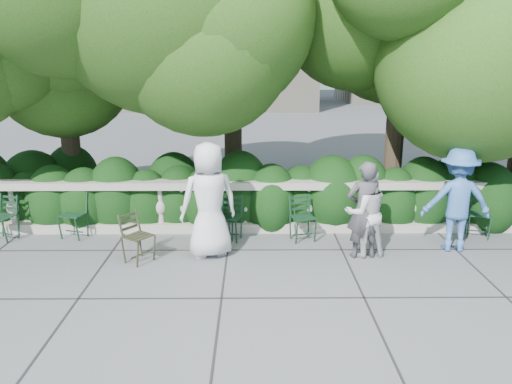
{
  "coord_description": "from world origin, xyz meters",
  "views": [
    {
      "loc": [
        -0.07,
        -7.33,
        3.26
      ],
      "look_at": [
        0.0,
        1.0,
        1.0
      ],
      "focal_mm": 35.0,
      "sensor_mm": 36.0,
      "label": 1
    }
  ],
  "objects_px": {
    "chair_c": "(227,243)",
    "person_woman_grey": "(364,210)",
    "chair_d": "(223,242)",
    "person_older_blue": "(457,200)",
    "chair_weathered": "(146,264)",
    "chair_f": "(477,239)",
    "chair_b": "(70,240)",
    "chair_a": "(0,242)",
    "person_casual_man": "(366,213)",
    "person_businessman": "(209,200)",
    "chair_e": "(305,243)"
  },
  "relations": [
    {
      "from": "chair_c",
      "to": "person_woman_grey",
      "type": "xyz_separation_m",
      "value": [
        2.3,
        -0.67,
        0.82
      ]
    },
    {
      "from": "chair_d",
      "to": "person_older_blue",
      "type": "height_order",
      "value": "person_older_blue"
    },
    {
      "from": "person_older_blue",
      "to": "chair_weathered",
      "type": "bearing_deg",
      "value": 10.64
    },
    {
      "from": "chair_d",
      "to": "chair_f",
      "type": "bearing_deg",
      "value": -11.31
    },
    {
      "from": "chair_c",
      "to": "chair_b",
      "type": "bearing_deg",
      "value": -168.68
    },
    {
      "from": "person_older_blue",
      "to": "person_woman_grey",
      "type": "bearing_deg",
      "value": 15.24
    },
    {
      "from": "chair_a",
      "to": "chair_c",
      "type": "height_order",
      "value": "same"
    },
    {
      "from": "chair_a",
      "to": "chair_b",
      "type": "height_order",
      "value": "same"
    },
    {
      "from": "chair_c",
      "to": "person_woman_grey",
      "type": "bearing_deg",
      "value": -1.91
    },
    {
      "from": "person_woman_grey",
      "to": "person_casual_man",
      "type": "bearing_deg",
      "value": -125.85
    },
    {
      "from": "person_businessman",
      "to": "person_woman_grey",
      "type": "distance_m",
      "value": 2.57
    },
    {
      "from": "chair_e",
      "to": "chair_d",
      "type": "bearing_deg",
      "value": 162.21
    },
    {
      "from": "person_woman_grey",
      "to": "person_older_blue",
      "type": "bearing_deg",
      "value": -175.48
    },
    {
      "from": "chair_a",
      "to": "chair_f",
      "type": "xyz_separation_m",
      "value": [
        8.77,
        0.08,
        0.0
      ]
    },
    {
      "from": "chair_e",
      "to": "person_businessman",
      "type": "relative_size",
      "value": 0.43
    },
    {
      "from": "chair_c",
      "to": "chair_weathered",
      "type": "xyz_separation_m",
      "value": [
        -1.28,
        -0.95,
        0.0
      ]
    },
    {
      "from": "chair_a",
      "to": "chair_f",
      "type": "distance_m",
      "value": 8.77
    },
    {
      "from": "chair_d",
      "to": "person_woman_grey",
      "type": "height_order",
      "value": "person_woman_grey"
    },
    {
      "from": "person_businessman",
      "to": "chair_c",
      "type": "bearing_deg",
      "value": -132.95
    },
    {
      "from": "chair_d",
      "to": "person_businessman",
      "type": "xyz_separation_m",
      "value": [
        -0.17,
        -0.6,
        0.97
      ]
    },
    {
      "from": "chair_e",
      "to": "person_businessman",
      "type": "height_order",
      "value": "person_businessman"
    },
    {
      "from": "chair_b",
      "to": "person_businessman",
      "type": "height_order",
      "value": "person_businessman"
    },
    {
      "from": "chair_a",
      "to": "chair_d",
      "type": "bearing_deg",
      "value": 17.01
    },
    {
      "from": "chair_d",
      "to": "chair_f",
      "type": "height_order",
      "value": "same"
    },
    {
      "from": "chair_b",
      "to": "person_woman_grey",
      "type": "distance_m",
      "value": 5.33
    },
    {
      "from": "chair_d",
      "to": "person_businessman",
      "type": "distance_m",
      "value": 1.16
    },
    {
      "from": "chair_e",
      "to": "chair_a",
      "type": "bearing_deg",
      "value": 163.3
    },
    {
      "from": "chair_weathered",
      "to": "person_older_blue",
      "type": "xyz_separation_m",
      "value": [
        5.25,
        0.6,
        0.9
      ]
    },
    {
      "from": "chair_b",
      "to": "chair_d",
      "type": "relative_size",
      "value": 1.0
    },
    {
      "from": "person_woman_grey",
      "to": "person_casual_man",
      "type": "xyz_separation_m",
      "value": [
        0.05,
        0.09,
        -0.07
      ]
    },
    {
      "from": "chair_b",
      "to": "chair_c",
      "type": "bearing_deg",
      "value": 12.44
    },
    {
      "from": "chair_weathered",
      "to": "person_businessman",
      "type": "relative_size",
      "value": 0.43
    },
    {
      "from": "chair_c",
      "to": "chair_d",
      "type": "relative_size",
      "value": 1.0
    },
    {
      "from": "person_casual_man",
      "to": "person_older_blue",
      "type": "relative_size",
      "value": 0.83
    },
    {
      "from": "chair_d",
      "to": "chair_a",
      "type": "bearing_deg",
      "value": 166.96
    },
    {
      "from": "chair_d",
      "to": "person_casual_man",
      "type": "relative_size",
      "value": 0.56
    },
    {
      "from": "chair_e",
      "to": "person_woman_grey",
      "type": "relative_size",
      "value": 0.51
    },
    {
      "from": "chair_a",
      "to": "person_businessman",
      "type": "distance_m",
      "value": 4.06
    },
    {
      "from": "chair_c",
      "to": "person_older_blue",
      "type": "xyz_separation_m",
      "value": [
        3.96,
        -0.35,
        0.9
      ]
    },
    {
      "from": "chair_weathered",
      "to": "person_casual_man",
      "type": "bearing_deg",
      "value": -48.67
    },
    {
      "from": "chair_weathered",
      "to": "person_woman_grey",
      "type": "distance_m",
      "value": 3.69
    },
    {
      "from": "chair_d",
      "to": "person_woman_grey",
      "type": "distance_m",
      "value": 2.62
    },
    {
      "from": "chair_d",
      "to": "person_casual_man",
      "type": "bearing_deg",
      "value": -26.59
    },
    {
      "from": "chair_b",
      "to": "person_older_blue",
      "type": "height_order",
      "value": "person_older_blue"
    },
    {
      "from": "chair_weathered",
      "to": "person_woman_grey",
      "type": "height_order",
      "value": "person_woman_grey"
    },
    {
      "from": "chair_a",
      "to": "chair_b",
      "type": "bearing_deg",
      "value": 22.3
    },
    {
      "from": "chair_c",
      "to": "person_businessman",
      "type": "xyz_separation_m",
      "value": [
        -0.26,
        -0.58,
        0.97
      ]
    },
    {
      "from": "chair_e",
      "to": "chair_f",
      "type": "xyz_separation_m",
      "value": [
        3.2,
        0.16,
        0.0
      ]
    },
    {
      "from": "chair_b",
      "to": "person_casual_man",
      "type": "relative_size",
      "value": 0.56
    },
    {
      "from": "person_woman_grey",
      "to": "chair_weathered",
      "type": "bearing_deg",
      "value": -2.25
    }
  ]
}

